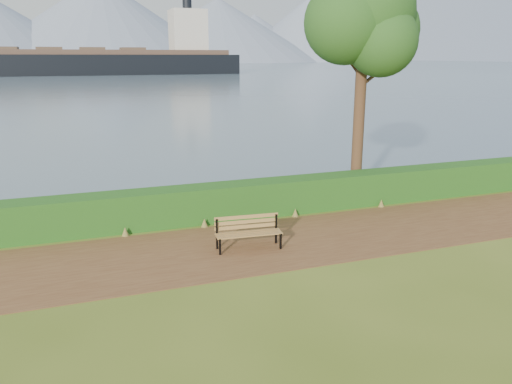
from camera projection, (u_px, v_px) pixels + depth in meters
name	position (u px, v px, depth m)	size (l,w,h in m)	color
ground	(269.00, 248.00, 12.08)	(140.00, 140.00, 0.00)	#4F621C
path	(265.00, 244.00, 12.35)	(40.00, 3.40, 0.01)	brown
hedge	(237.00, 200.00, 14.31)	(32.00, 0.85, 1.00)	#194E16
water	(81.00, 66.00, 248.31)	(700.00, 510.00, 0.00)	#465E71
mountains	(62.00, 24.00, 370.76)	(585.00, 190.00, 70.00)	slate
bench	(248.00, 230.00, 11.99)	(1.62, 0.61, 0.79)	black
tree	(364.00, 17.00, 14.91)	(3.89, 3.19, 7.58)	#3D2419
cargo_ship	(113.00, 62.00, 124.97)	(68.36, 11.59, 20.71)	black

